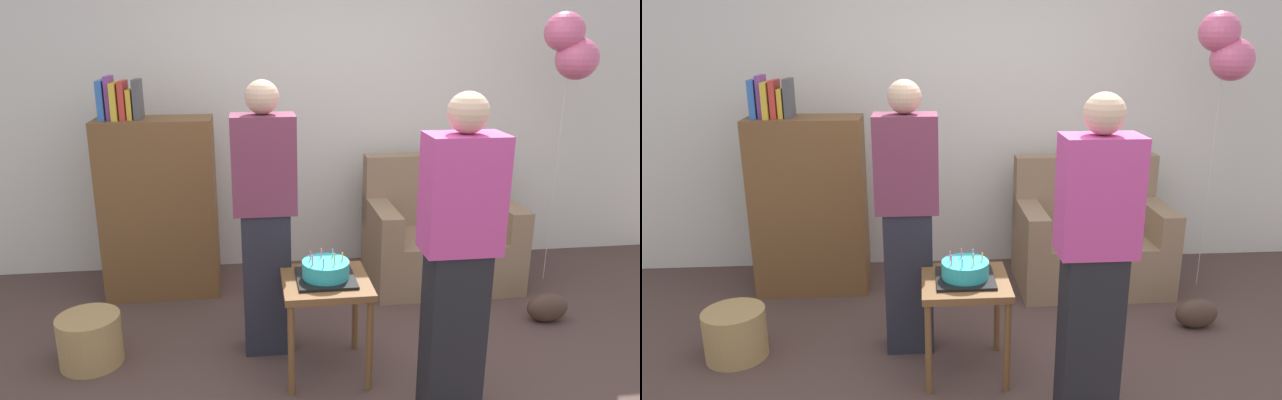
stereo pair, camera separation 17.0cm
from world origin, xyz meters
The scene contains 10 objects.
wall_back centered at (0.00, 2.05, 1.35)m, with size 6.00×0.10×2.70m, color silver.
couch centered at (0.78, 1.50, 0.34)m, with size 1.10×0.70×0.96m.
bookshelf centered at (-1.32, 1.53, 0.67)m, with size 0.80×0.36×1.59m.
side_table centered at (-0.26, 0.34, 0.48)m, with size 0.48×0.48×0.57m.
birthday_cake centered at (-0.26, 0.34, 0.62)m, with size 0.32×0.32×0.17m.
person_blowing_candles centered at (-0.58, 0.63, 0.83)m, with size 0.36×0.22×1.63m.
person_holding_cake centered at (0.31, -0.11, 0.83)m, with size 0.36×0.22×1.63m.
wicker_basket centered at (-1.62, 0.58, 0.15)m, with size 0.36×0.36×0.30m, color #A88451.
handbag centered at (1.29, 0.73, 0.10)m, with size 0.28×0.14×0.20m, color #473328.
balloon_bunch centered at (1.58, 1.32, 1.77)m, with size 0.38×0.31×2.01m.
Camera 2 is at (-0.49, -2.60, 1.89)m, focal length 32.64 mm.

